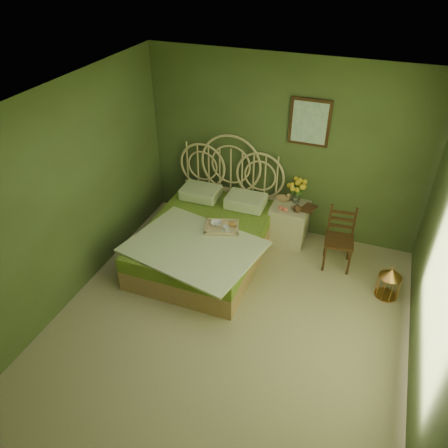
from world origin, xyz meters
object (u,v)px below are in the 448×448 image
at_px(bed, 207,237).
at_px(nightstand, 290,218).
at_px(birdcage, 389,283).
at_px(chair, 341,234).

distance_m(bed, nightstand, 1.27).
bearing_deg(nightstand, bed, -140.73).
bearing_deg(birdcage, nightstand, 152.18).
bearing_deg(bed, nightstand, 39.27).
bearing_deg(chair, nightstand, 151.12).
height_order(nightstand, birdcage, nightstand).
relative_size(nightstand, chair, 1.17).
height_order(bed, birdcage, bed).
relative_size(nightstand, birdcage, 2.35).
relative_size(bed, chair, 2.68).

